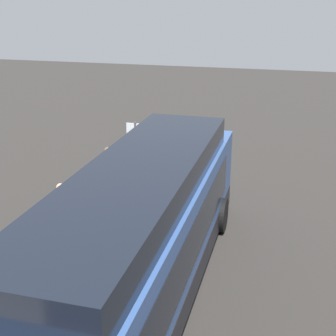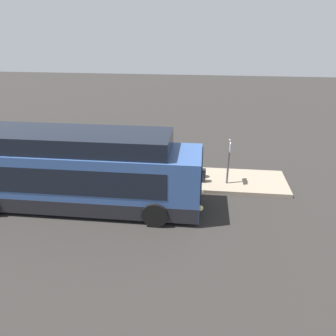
{
  "view_description": "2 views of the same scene",
  "coord_description": "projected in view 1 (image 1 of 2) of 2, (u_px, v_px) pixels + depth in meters",
  "views": [
    {
      "loc": [
        -9.93,
        -3.38,
        7.2
      ],
      "look_at": [
        3.98,
        0.42,
        1.87
      ],
      "focal_mm": 50.0,
      "sensor_mm": 36.0,
      "label": 1
    },
    {
      "loc": [
        5.47,
        -12.95,
        8.01
      ],
      "look_at": [
        3.98,
        0.42,
        1.87
      ],
      "focal_mm": 35.0,
      "sensor_mm": 36.0,
      "label": 2
    }
  ],
  "objects": [
    {
      "name": "bus_lead",
      "position": [
        145.0,
        238.0,
        11.37
      ],
      "size": [
        11.64,
        2.85,
        3.63
      ],
      "color": "#33518C",
      "rests_on": "ground"
    },
    {
      "name": "passenger_with_bags",
      "position": [
        64.0,
        228.0,
        13.07
      ],
      "size": [
        0.5,
        0.58,
        1.65
      ],
      "rotation": [
        0.0,
        0.0,
        -2.66
      ],
      "color": "#6B604C",
      "rests_on": "platform"
    },
    {
      "name": "suitcase",
      "position": [
        125.0,
        182.0,
        17.75
      ],
      "size": [
        0.39,
        0.28,
        0.96
      ],
      "color": "black",
      "rests_on": "platform"
    },
    {
      "name": "trash_bin",
      "position": [
        36.0,
        250.0,
        13.04
      ],
      "size": [
        0.44,
        0.44,
        0.65
      ],
      "color": "#593319",
      "rests_on": "platform"
    },
    {
      "name": "sign_post",
      "position": [
        136.0,
        143.0,
        18.53
      ],
      "size": [
        0.1,
        0.73,
        2.36
      ],
      "color": "#4C4C51",
      "rests_on": "platform"
    },
    {
      "name": "platform",
      "position": [
        42.0,
        267.0,
        13.02
      ],
      "size": [
        20.0,
        2.79,
        0.19
      ],
      "color": "gray",
      "rests_on": "ground"
    },
    {
      "name": "ground",
      "position": [
        144.0,
        286.0,
        12.31
      ],
      "size": [
        80.0,
        80.0,
        0.0
      ],
      "primitive_type": "plane",
      "color": "#2B2826"
    },
    {
      "name": "passenger_boarding",
      "position": [
        109.0,
        169.0,
        17.16
      ],
      "size": [
        0.62,
        0.49,
        1.86
      ],
      "rotation": [
        0.0,
        0.0,
        1.23
      ],
      "color": "silver",
      "rests_on": "platform"
    },
    {
      "name": "passenger_waiting",
      "position": [
        63.0,
        209.0,
        14.02
      ],
      "size": [
        0.58,
        0.43,
        1.82
      ],
      "rotation": [
        0.0,
        0.0,
        -1.35
      ],
      "color": "#4C476B",
      "rests_on": "platform"
    }
  ]
}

